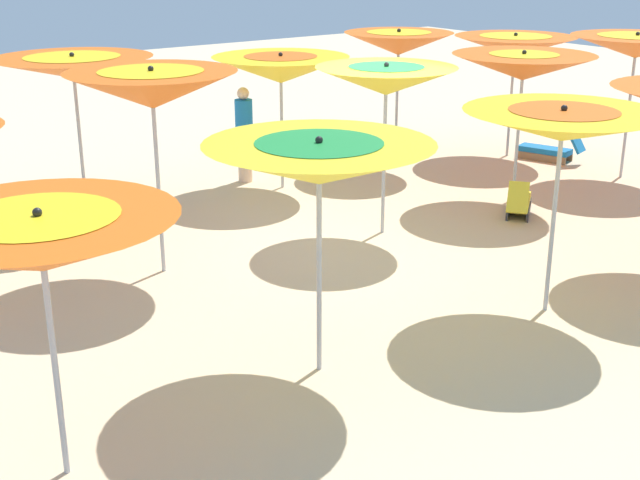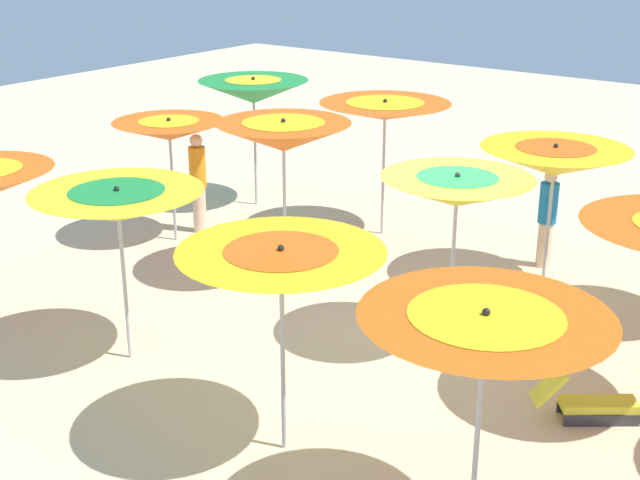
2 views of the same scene
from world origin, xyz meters
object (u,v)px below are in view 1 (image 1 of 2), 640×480
(beach_umbrella_5, at_px, (636,46))
(beach_umbrella_12, at_px, (563,125))
(beach_umbrella_0, at_px, (515,45))
(beach_umbrella_7, at_px, (386,80))
(beach_umbrella_2, at_px, (281,69))
(lounger_1, at_px, (549,150))
(beach_umbrella_13, at_px, (319,163))
(beach_umbrella_1, at_px, (399,43))
(beach_umbrella_3, at_px, (73,67))
(beach_umbrella_8, at_px, (152,89))
(beach_umbrella_14, at_px, (41,242))
(lounger_0, at_px, (519,202))
(beachgoer_1, at_px, (244,133))
(beach_umbrella_6, at_px, (523,67))

(beach_umbrella_5, bearing_deg, beach_umbrella_12, -62.22)
(beach_umbrella_0, relative_size, beach_umbrella_7, 0.96)
(beach_umbrella_2, xyz_separation_m, lounger_1, (1.47, 5.07, -1.78))
(beach_umbrella_13, bearing_deg, beach_umbrella_1, 133.49)
(beach_umbrella_5, relative_size, beach_umbrella_7, 1.03)
(beach_umbrella_5, xyz_separation_m, beach_umbrella_13, (2.54, -8.48, -0.18))
(beach_umbrella_3, height_order, beach_umbrella_5, beach_umbrella_5)
(beach_umbrella_12, xyz_separation_m, beach_umbrella_13, (-0.40, -2.91, -0.04))
(beach_umbrella_7, bearing_deg, beach_umbrella_0, 112.50)
(beach_umbrella_8, bearing_deg, beach_umbrella_3, 178.44)
(beach_umbrella_0, relative_size, beach_umbrella_1, 0.94)
(beach_umbrella_14, xyz_separation_m, lounger_0, (-2.32, 7.97, -1.74))
(beach_umbrella_0, xyz_separation_m, beach_umbrella_12, (5.18, -5.13, 0.04))
(beach_umbrella_0, relative_size, beachgoer_1, 1.43)
(beach_umbrella_6, height_order, lounger_1, beach_umbrella_6)
(beachgoer_1, bearing_deg, beach_umbrella_6, 82.83)
(beach_umbrella_2, distance_m, beach_umbrella_5, 5.98)
(beach_umbrella_2, bearing_deg, beach_umbrella_0, 80.94)
(beach_umbrella_0, distance_m, beach_umbrella_5, 2.29)
(beach_umbrella_1, xyz_separation_m, beach_umbrella_8, (2.25, -5.86, 0.09))
(beach_umbrella_3, bearing_deg, beach_umbrella_13, -0.32)
(beach_umbrella_8, relative_size, lounger_1, 2.04)
(beach_umbrella_8, relative_size, beach_umbrella_12, 1.10)
(beach_umbrella_14, distance_m, lounger_1, 11.95)
(beach_umbrella_2, xyz_separation_m, beach_umbrella_3, (-0.42, -3.28, 0.27))
(beach_umbrella_8, xyz_separation_m, beach_umbrella_12, (3.67, 2.95, -0.18))
(beach_umbrella_13, xyz_separation_m, beach_umbrella_14, (0.19, -2.64, -0.14))
(beach_umbrella_0, height_order, beach_umbrella_1, beach_umbrella_1)
(beach_umbrella_3, height_order, beach_umbrella_14, beach_umbrella_3)
(beach_umbrella_5, bearing_deg, beach_umbrella_2, -120.14)
(lounger_0, bearing_deg, beach_umbrella_1, 44.44)
(beach_umbrella_2, bearing_deg, beach_umbrella_14, -46.09)
(beach_umbrella_6, height_order, beach_umbrella_13, beach_umbrella_6)
(beach_umbrella_2, relative_size, beach_umbrella_13, 0.96)
(lounger_0, distance_m, lounger_1, 3.61)
(lounger_0, bearing_deg, beach_umbrella_2, 83.29)
(beach_umbrella_13, bearing_deg, lounger_1, 115.84)
(beach_umbrella_7, relative_size, beach_umbrella_13, 1.04)
(beach_umbrella_7, height_order, beach_umbrella_12, beach_umbrella_7)
(beach_umbrella_1, xyz_separation_m, beach_umbrella_3, (-0.43, -5.79, 0.03))
(beach_umbrella_7, distance_m, beach_umbrella_8, 3.25)
(beach_umbrella_1, distance_m, beach_umbrella_8, 6.28)
(beach_umbrella_1, relative_size, beach_umbrella_7, 1.02)
(beach_umbrella_7, height_order, beach_umbrella_8, beach_umbrella_8)
(beach_umbrella_7, height_order, lounger_1, beach_umbrella_7)
(beach_umbrella_6, xyz_separation_m, beach_umbrella_12, (3.14, -3.00, 0.01))
(beach_umbrella_5, height_order, beachgoer_1, beach_umbrella_5)
(beach_umbrella_1, bearing_deg, beach_umbrella_2, -90.24)
(beach_umbrella_8, relative_size, lounger_0, 2.25)
(lounger_0, bearing_deg, beach_umbrella_7, 126.33)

